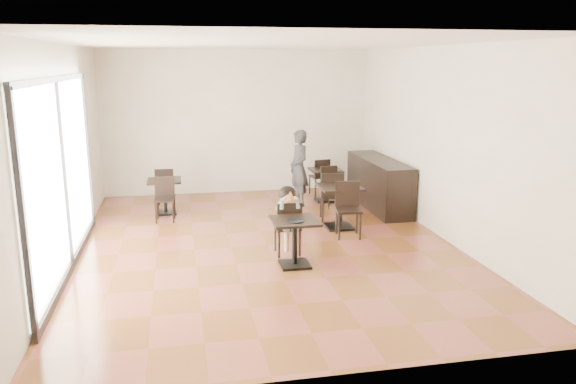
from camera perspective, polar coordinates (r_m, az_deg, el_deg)
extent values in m
cube|color=brown|center=(9.24, -2.18, -5.41)|extent=(6.00, 8.00, 0.01)
cube|color=white|center=(8.76, -2.37, 14.85)|extent=(6.00, 8.00, 0.01)
cube|color=white|center=(12.80, -5.10, 7.08)|extent=(6.00, 0.01, 3.20)
cube|color=white|center=(5.03, 4.92, -2.28)|extent=(6.00, 0.01, 3.20)
cube|color=white|center=(8.91, -21.74, 3.58)|extent=(0.01, 8.00, 3.20)
cube|color=white|center=(9.78, 15.43, 4.81)|extent=(0.01, 8.00, 3.20)
cube|color=white|center=(8.45, -22.01, 1.70)|extent=(0.04, 4.50, 2.60)
cylinder|color=black|center=(8.02, 0.84, -2.94)|extent=(0.24, 0.24, 0.01)
imported|color=#343439|center=(11.58, 1.12, 2.43)|extent=(0.48, 0.64, 1.58)
cube|color=black|center=(11.64, 9.19, 0.87)|extent=(0.60, 2.40, 1.00)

